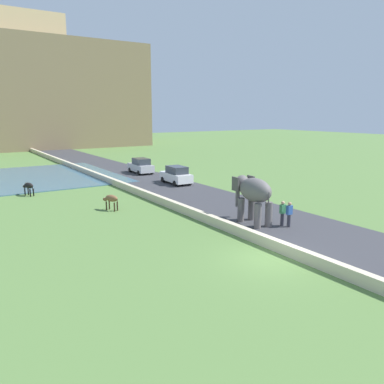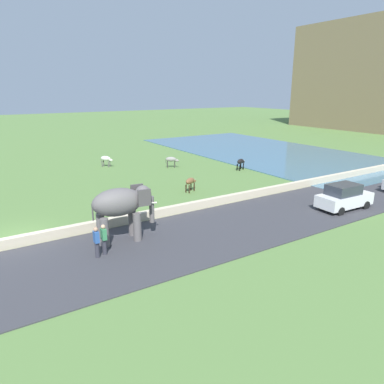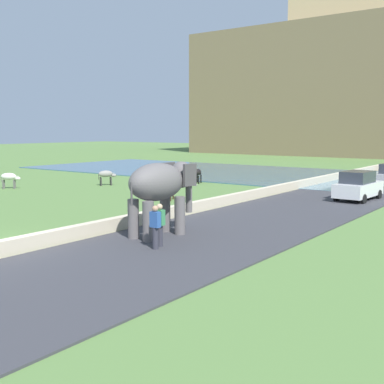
{
  "view_description": "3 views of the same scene",
  "coord_description": "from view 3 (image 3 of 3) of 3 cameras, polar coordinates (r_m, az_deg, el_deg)",
  "views": [
    {
      "loc": [
        -12.69,
        -12.77,
        6.95
      ],
      "look_at": [
        0.75,
        7.9,
        1.88
      ],
      "focal_mm": 36.15,
      "sensor_mm": 36.0,
      "label": 1
    },
    {
      "loc": [
        20.55,
        -1.45,
        7.95
      ],
      "look_at": [
        1.85,
        10.45,
        1.53
      ],
      "focal_mm": 33.29,
      "sensor_mm": 36.0,
      "label": 2
    },
    {
      "loc": [
        15.99,
        -9.9,
        4.32
      ],
      "look_at": [
        1.95,
        9.14,
        1.28
      ],
      "focal_mm": 46.16,
      "sensor_mm": 36.0,
      "label": 3
    }
  ],
  "objects": [
    {
      "name": "road_surface",
      "position": [
        32.14,
        16.07,
        -0.63
      ],
      "size": [
        7.0,
        120.0,
        0.06
      ],
      "primitive_type": "cube",
      "color": "#38383D",
      "rests_on": "ground"
    },
    {
      "name": "elephant",
      "position": [
        19.63,
        -3.62,
        0.64
      ],
      "size": [
        1.64,
        3.53,
        2.99
      ],
      "color": "#605B5B",
      "rests_on": "ground"
    },
    {
      "name": "cow_grey",
      "position": [
        38.26,
        -9.87,
        2.0
      ],
      "size": [
        1.02,
        1.35,
        1.15
      ],
      "color": "gray",
      "rests_on": "ground"
    },
    {
      "name": "barrier_wall",
      "position": [
        31.83,
        8.4,
        -0.01
      ],
      "size": [
        0.4,
        110.0,
        0.59
      ],
      "primitive_type": "cube",
      "color": "beige",
      "rests_on": "ground"
    },
    {
      "name": "cow_brown",
      "position": [
        29.98,
        -2.62,
        0.65
      ],
      "size": [
        0.92,
        1.39,
        1.15
      ],
      "color": "brown",
      "rests_on": "ground"
    },
    {
      "name": "lake",
      "position": [
        51.47,
        0.61,
        2.56
      ],
      "size": [
        36.0,
        18.0,
        0.08
      ],
      "primitive_type": "cube",
      "color": "#426B84",
      "rests_on": "ground"
    },
    {
      "name": "car_white",
      "position": [
        31.27,
        18.64,
        0.66
      ],
      "size": [
        1.94,
        4.07,
        1.8
      ],
      "color": "white",
      "rests_on": "ground"
    },
    {
      "name": "person_trailing",
      "position": [
        17.96,
        -3.75,
        -3.75
      ],
      "size": [
        0.36,
        0.22,
        1.63
      ],
      "color": "#33333D",
      "rests_on": "ground"
    },
    {
      "name": "cow_black",
      "position": [
        39.21,
        0.71,
        2.23
      ],
      "size": [
        0.84,
        1.41,
        1.15
      ],
      "color": "black",
      "rests_on": "ground"
    },
    {
      "name": "cow_white",
      "position": [
        37.96,
        -20.34,
        1.61
      ],
      "size": [
        1.28,
        1.14,
        1.15
      ],
      "color": "silver",
      "rests_on": "ground"
    },
    {
      "name": "person_beside_elephant",
      "position": [
        17.56,
        -4.26,
        -4.01
      ],
      "size": [
        0.36,
        0.22,
        1.63
      ],
      "color": "#33333D",
      "rests_on": "ground"
    }
  ]
}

